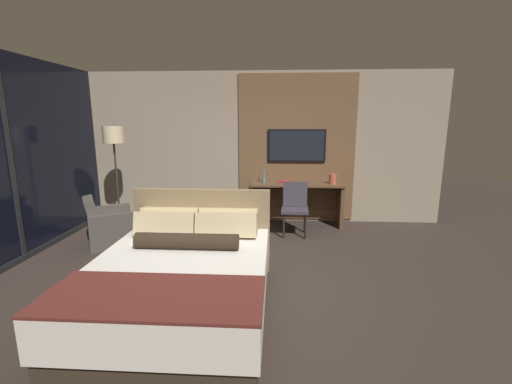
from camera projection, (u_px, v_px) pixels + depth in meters
name	position (u px, v px, depth m)	size (l,w,h in m)	color
ground_plane	(233.00, 278.00, 4.22)	(16.00, 16.00, 0.00)	#332823
wall_back_tv_panel	(255.00, 148.00, 6.46)	(7.20, 0.09, 2.80)	gray
wall_left_window	(10.00, 166.00, 4.52)	(0.06, 6.00, 2.80)	black
bed	(183.00, 278.00, 3.46)	(1.72, 2.18, 1.07)	#33281E
desk	(296.00, 197.00, 6.32)	(1.66, 0.52, 0.79)	brown
tv	(297.00, 146.00, 6.34)	(1.07, 0.04, 0.60)	black
desk_chair	(295.00, 204.00, 5.79)	(0.46, 0.46, 0.89)	#38333D
armchair_by_window	(109.00, 227.00, 5.40)	(0.94, 0.95, 0.77)	#47423D
floor_lamp	(114.00, 144.00, 5.77)	(0.34, 0.34, 1.82)	#282623
vase_tall	(264.00, 173.00, 6.31)	(0.07, 0.07, 0.33)	#4C706B
vase_short	(333.00, 179.00, 6.16)	(0.13, 0.13, 0.18)	#B2563D
book	(285.00, 182.00, 6.31)	(0.25, 0.20, 0.03)	maroon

